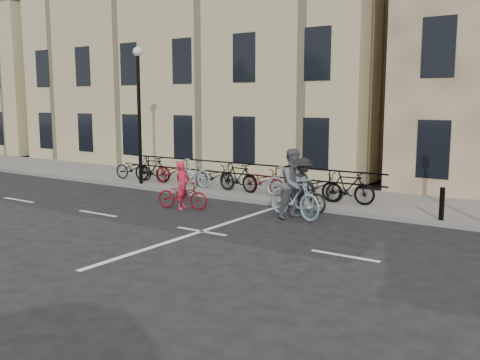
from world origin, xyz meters
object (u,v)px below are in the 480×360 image
Objects in this scene: lamp_post at (139,98)px; cyclist_dark at (303,190)px; cyclist_pink at (182,192)px; cyclist_grey at (294,190)px.

cyclist_dark is at bearing -3.85° from lamp_post.
lamp_post is at bearing 45.55° from cyclist_pink.
cyclist_dark is (-0.29, 1.11, -0.17)m from cyclist_grey.
cyclist_grey is 1.11× the size of cyclist_dark.
cyclist_grey is (7.72, -1.61, -2.67)m from lamp_post.
lamp_post reaches higher than cyclist_pink.
cyclist_grey is at bearing -11.76° from lamp_post.
cyclist_pink is at bearing 133.49° from cyclist_dark.
cyclist_dark reaches higher than cyclist_pink.
lamp_post is 2.96× the size of cyclist_pink.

